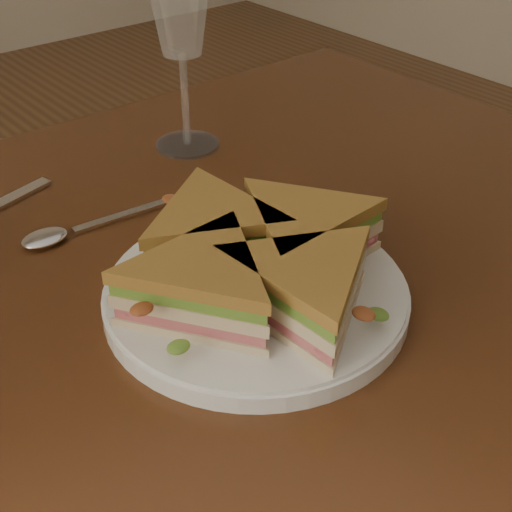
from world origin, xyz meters
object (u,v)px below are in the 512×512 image
at_px(wine_glass, 179,5).
at_px(plate, 256,295).
at_px(table, 168,368).
at_px(sandwich_wedges, 256,261).
at_px(spoon, 67,232).

bearing_deg(wine_glass, plate, -114.28).
relative_size(table, wine_glass, 4.93).
bearing_deg(sandwich_wedges, plate, 0.00).
relative_size(table, plate, 4.46).
relative_size(table, sandwich_wedges, 4.30).
bearing_deg(sandwich_wedges, table, 127.26).
height_order(table, wine_glass, wine_glass).
bearing_deg(spoon, plate, -63.91).
height_order(plate, spoon, plate).
xyz_separation_m(table, wine_glass, (0.19, 0.23, 0.27)).
relative_size(table, spoon, 6.53).
height_order(sandwich_wedges, wine_glass, wine_glass).
xyz_separation_m(table, plate, (0.05, -0.07, 0.11)).
distance_m(plate, sandwich_wedges, 0.04).
distance_m(plate, wine_glass, 0.37).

